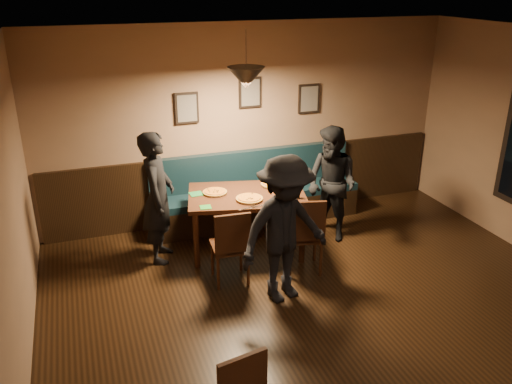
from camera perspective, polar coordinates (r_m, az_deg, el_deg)
floor at (r=5.32m, az=12.07°, el=-17.15°), size 7.00×7.00×0.00m
ceiling at (r=4.18m, az=15.20°, el=14.15°), size 7.00×7.00×0.00m
wall_back at (r=7.57m, az=-0.71°, el=7.41°), size 6.00×0.00×6.00m
wainscot at (r=7.82m, az=-0.61°, el=0.96°), size 5.88×0.06×1.00m
booth_bench at (r=7.58m, az=0.05°, el=0.27°), size 3.00×0.60×1.00m
picture_left at (r=7.24m, az=-7.50°, el=8.98°), size 0.32×0.04×0.42m
picture_center at (r=7.44m, az=-0.65°, el=10.71°), size 0.32×0.04×0.42m
picture_right at (r=7.79m, az=5.73°, el=10.01°), size 0.32×0.04×0.42m
pendant_lamp at (r=6.26m, az=-1.08°, el=12.25°), size 0.44×0.44×0.25m
dining_table at (r=6.83m, az=-0.97°, el=-3.28°), size 1.65×1.26×0.79m
chair_near_left at (r=6.13m, az=-2.88°, el=-5.70°), size 0.44×0.44×0.93m
chair_near_right at (r=6.36m, az=5.14°, el=-4.42°), size 0.53×0.53×0.98m
diner_left at (r=6.56m, az=-10.54°, el=-0.59°), size 0.57×0.70×1.67m
diner_right at (r=7.09m, az=8.16°, el=0.86°), size 0.84×0.93×1.56m
diner_front at (r=5.65m, az=3.13°, el=-4.11°), size 1.19×0.85×1.66m
pizza_a at (r=6.71m, az=-4.46°, el=-0.01°), size 0.34×0.34×0.04m
pizza_b at (r=6.49m, az=-0.72°, el=-0.71°), size 0.40×0.40×0.04m
pizza_c at (r=6.95m, az=1.97°, el=0.88°), size 0.36×0.36×0.04m
soda_glass at (r=6.54m, az=4.50°, el=-0.14°), size 0.08×0.08×0.13m
tabasco_bottle at (r=6.79m, az=3.75°, el=0.67°), size 0.03×0.03×0.12m
napkin_a at (r=6.71m, az=-6.48°, el=-0.21°), size 0.17×0.17×0.01m
napkin_b at (r=6.32m, az=-5.47°, el=-1.64°), size 0.15×0.15×0.01m
cutlery_set at (r=6.29m, az=-0.39°, el=-1.66°), size 0.21×0.08×0.00m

